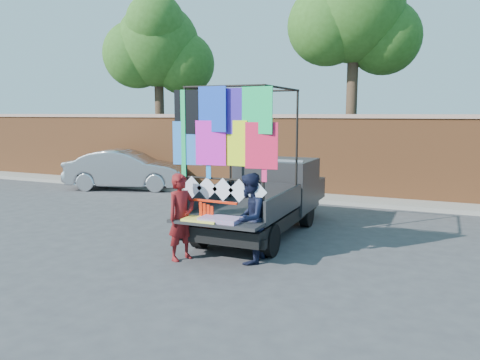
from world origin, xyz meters
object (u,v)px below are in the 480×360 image
at_px(sedan, 127,170).
at_px(man, 250,218).
at_px(woman, 181,217).
at_px(pickup_truck, 270,195).

height_order(sedan, man, man).
height_order(sedan, woman, woman).
distance_m(sedan, man, 9.17).
relative_size(pickup_truck, sedan, 1.20).
xyz_separation_m(sedan, woman, (5.87, -6.17, 0.11)).
bearing_deg(woman, pickup_truck, 7.19).
bearing_deg(pickup_truck, woman, -103.80).
bearing_deg(woman, sedan, 64.54).
bearing_deg(woman, man, -53.40).
bearing_deg(pickup_truck, man, -78.06).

